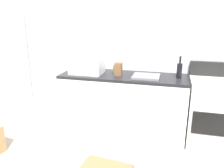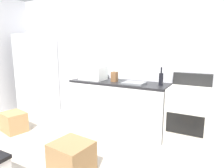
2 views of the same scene
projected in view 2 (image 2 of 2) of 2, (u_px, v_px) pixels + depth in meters
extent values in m
plane|color=#B2A899|center=(62.00, 153.00, 2.89)|extent=(6.00, 6.00, 0.00)
cube|color=silver|center=(113.00, 58.00, 3.99)|extent=(5.00, 0.10, 2.60)
cube|color=silver|center=(118.00, 107.00, 3.71)|extent=(1.80, 0.60, 0.86)
cube|color=black|center=(118.00, 83.00, 3.63)|extent=(1.80, 0.60, 0.04)
cube|color=silver|center=(37.00, 75.00, 4.54)|extent=(0.68, 0.66, 1.80)
cube|color=silver|center=(188.00, 116.00, 3.13)|extent=(0.60, 0.60, 0.90)
cube|color=black|center=(184.00, 125.00, 2.87)|extent=(0.52, 0.02, 0.30)
cube|color=black|center=(192.00, 79.00, 3.25)|extent=(0.60, 0.08, 0.20)
cube|color=white|center=(93.00, 73.00, 3.82)|extent=(0.46, 0.34, 0.27)
cube|color=slate|center=(134.00, 83.00, 3.41)|extent=(0.36, 0.32, 0.03)
cylinder|color=black|center=(161.00, 79.00, 3.26)|extent=(0.07, 0.07, 0.20)
cylinder|color=black|center=(161.00, 70.00, 3.23)|extent=(0.03, 0.03, 0.10)
cylinder|color=#338C4C|center=(115.00, 77.00, 3.82)|extent=(0.08, 0.08, 0.10)
cube|color=brown|center=(114.00, 77.00, 3.60)|extent=(0.10, 0.10, 0.18)
cube|color=#A37A4C|center=(14.00, 122.00, 3.63)|extent=(0.49, 0.43, 0.35)
cube|color=olive|center=(72.00, 159.00, 2.38)|extent=(0.49, 0.45, 0.41)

